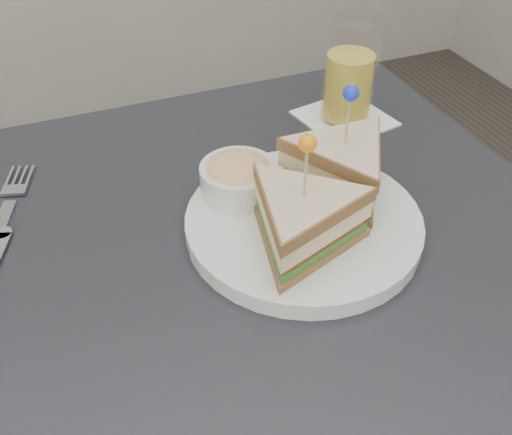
% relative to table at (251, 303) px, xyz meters
% --- Properties ---
extents(table, '(0.80, 0.80, 0.75)m').
position_rel_table_xyz_m(table, '(0.00, 0.00, 0.00)').
color(table, black).
rests_on(table, ground).
extents(plate_meal, '(0.34, 0.33, 0.17)m').
position_rel_table_xyz_m(plate_meal, '(0.08, 0.03, 0.12)').
color(plate_meal, silver).
rests_on(plate_meal, table).
extents(cutlery_fork, '(0.08, 0.21, 0.01)m').
position_rel_table_xyz_m(cutlery_fork, '(-0.25, 0.19, 0.08)').
color(cutlery_fork, '#B4BABF').
rests_on(cutlery_fork, table).
extents(drink_set, '(0.14, 0.14, 0.16)m').
position_rel_table_xyz_m(drink_set, '(0.25, 0.23, 0.15)').
color(drink_set, white).
rests_on(drink_set, table).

